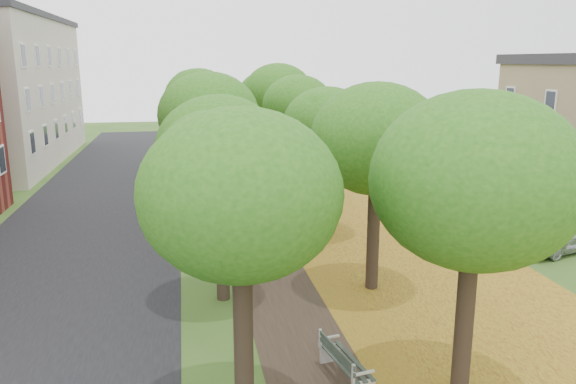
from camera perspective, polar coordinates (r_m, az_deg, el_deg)
name	(u,v)px	position (r m, az deg, el deg)	size (l,w,h in m)	color
street_asphalt	(90,226)	(26.63, -19.49, -3.26)	(8.00, 70.00, 0.01)	black
footpath	(256,217)	(26.48, -3.25, -2.60)	(3.20, 70.00, 0.01)	black
leaf_verge	(358,212)	(27.54, 7.13, -2.06)	(7.50, 70.00, 0.01)	#A48F1E
parking_lot	(506,200)	(31.97, 21.25, -0.74)	(9.00, 16.00, 0.01)	black
tree_row_west	(206,115)	(25.41, -8.36, 7.73)	(3.96, 33.96, 6.56)	black
tree_row_east	(311,113)	(26.05, 2.35, 7.99)	(3.96, 33.96, 6.56)	black
bench	(344,362)	(13.49, 5.69, -16.82)	(0.88, 1.95, 0.89)	#2A352E
car_silver	(561,233)	(24.16, 26.02, -3.73)	(1.71, 4.26, 1.45)	#A6A7AB
car_red	(490,202)	(28.38, 19.80, -1.00)	(1.33, 3.81, 1.26)	maroon
car_grey	(478,196)	(29.30, 18.73, -0.39)	(1.90, 4.67, 1.35)	#333238
car_white	(458,188)	(31.12, 16.84, 0.39)	(2.02, 4.39, 1.22)	white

